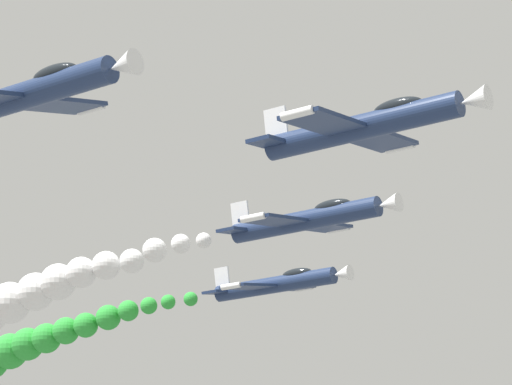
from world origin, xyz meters
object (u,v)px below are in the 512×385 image
airplane_left_inner (307,219)px  airplane_right_inner (26,95)px  airplane_lead (365,126)px  airplane_left_outer (277,284)px

airplane_left_inner → airplane_right_inner: airplane_left_inner is taller
airplane_lead → airplane_left_inner: bearing=-139.8°
airplane_lead → airplane_left_outer: (-22.13, -18.32, 0.57)m
airplane_left_inner → airplane_right_inner: 21.22m
airplane_left_inner → airplane_lead: bearing=40.2°
airplane_left_inner → airplane_right_inner: size_ratio=1.00×
airplane_left_inner → airplane_left_outer: airplane_left_outer is taller
airplane_lead → airplane_left_inner: size_ratio=1.00×
airplane_left_inner → airplane_right_inner: bearing=-0.8°
airplane_left_outer → airplane_lead: bearing=39.6°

